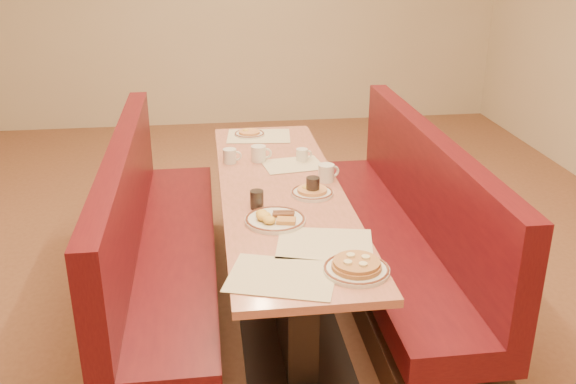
{
  "coord_description": "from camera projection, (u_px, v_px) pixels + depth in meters",
  "views": [
    {
      "loc": [
        -0.41,
        -3.41,
        2.15
      ],
      "look_at": [
        0.0,
        -0.29,
        0.85
      ],
      "focal_mm": 40.0,
      "sensor_mm": 36.0,
      "label": 1
    }
  ],
  "objects": [
    {
      "name": "eggs_plate",
      "position": [
        274.0,
        219.0,
        3.28
      ],
      "size": [
        0.31,
        0.31,
        0.06
      ],
      "rotation": [
        0.0,
        0.0,
        -0.23
      ],
      "color": "silver",
      "rests_on": "diner_table"
    },
    {
      "name": "coffee_mug_c",
      "position": [
        302.0,
        155.0,
        4.14
      ],
      "size": [
        0.11,
        0.08,
        0.08
      ],
      "rotation": [
        0.0,
        0.0,
        0.13
      ],
      "color": "silver",
      "rests_on": "diner_table"
    },
    {
      "name": "coffee_mug_d",
      "position": [
        230.0,
        156.0,
        4.11
      ],
      "size": [
        0.12,
        0.09,
        0.09
      ],
      "rotation": [
        0.0,
        0.0,
        -0.14
      ],
      "color": "silver",
      "rests_on": "diner_table"
    },
    {
      "name": "coffee_mug_b",
      "position": [
        259.0,
        153.0,
        4.13
      ],
      "size": [
        0.13,
        0.09,
        0.1
      ],
      "rotation": [
        0.0,
        0.0,
        -0.04
      ],
      "color": "silver",
      "rests_on": "diner_table"
    },
    {
      "name": "soda_tumbler_near",
      "position": [
        257.0,
        200.0,
        3.44
      ],
      "size": [
        0.07,
        0.07,
        0.1
      ],
      "color": "black",
      "rests_on": "diner_table"
    },
    {
      "name": "coffee_mug_a",
      "position": [
        327.0,
        172.0,
        3.81
      ],
      "size": [
        0.13,
        0.1,
        0.1
      ],
      "rotation": [
        0.0,
        0.0,
        0.3
      ],
      "color": "silver",
      "rests_on": "diner_table"
    },
    {
      "name": "soda_tumbler_mid",
      "position": [
        313.0,
        186.0,
        3.61
      ],
      "size": [
        0.08,
        0.08,
        0.11
      ],
      "color": "black",
      "rests_on": "diner_table"
    },
    {
      "name": "pancake_plate",
      "position": [
        356.0,
        267.0,
        2.81
      ],
      "size": [
        0.29,
        0.29,
        0.07
      ],
      "rotation": [
        0.0,
        0.0,
        -0.05
      ],
      "color": "silver",
      "rests_on": "diner_table"
    },
    {
      "name": "placemat_near_right",
      "position": [
        325.0,
        244.0,
        3.06
      ],
      "size": [
        0.51,
        0.42,
        0.0
      ],
      "primitive_type": "cube",
      "rotation": [
        0.0,
        0.0,
        -0.2
      ],
      "color": "beige",
      "rests_on": "diner_table"
    },
    {
      "name": "diner_table",
      "position": [
        282.0,
        247.0,
        3.85
      ],
      "size": [
        0.7,
        2.5,
        0.75
      ],
      "color": "black",
      "rests_on": "ground"
    },
    {
      "name": "booth_right",
      "position": [
        400.0,
        242.0,
        3.94
      ],
      "size": [
        0.55,
        2.5,
        1.05
      ],
      "color": "#4C3326",
      "rests_on": "ground"
    },
    {
      "name": "booth_left",
      "position": [
        158.0,
        256.0,
        3.77
      ],
      "size": [
        0.55,
        2.5,
        1.05
      ],
      "color": "#4C3326",
      "rests_on": "ground"
    },
    {
      "name": "placemat_far_right",
      "position": [
        293.0,
        165.0,
        4.08
      ],
      "size": [
        0.4,
        0.33,
        0.0
      ],
      "primitive_type": "cube",
      "rotation": [
        0.0,
        0.0,
        0.14
      ],
      "color": "beige",
      "rests_on": "diner_table"
    },
    {
      "name": "placemat_near_left",
      "position": [
        282.0,
        276.0,
        2.77
      ],
      "size": [
        0.54,
        0.47,
        0.0
      ],
      "primitive_type": "cube",
      "rotation": [
        0.0,
        0.0,
        -0.31
      ],
      "color": "beige",
      "rests_on": "diner_table"
    },
    {
      "name": "ground",
      "position": [
        282.0,
        300.0,
        3.99
      ],
      "size": [
        8.0,
        8.0,
        0.0
      ],
      "primitive_type": "plane",
      "color": "#9E6647",
      "rests_on": "ground"
    },
    {
      "name": "placemat_far_left",
      "position": [
        259.0,
        136.0,
        4.64
      ],
      "size": [
        0.48,
        0.38,
        0.0
      ],
      "primitive_type": "cube",
      "rotation": [
        0.0,
        0.0,
        -0.11
      ],
      "color": "beige",
      "rests_on": "diner_table"
    },
    {
      "name": "extra_plate_mid",
      "position": [
        312.0,
        192.0,
        3.62
      ],
      "size": [
        0.24,
        0.24,
        0.05
      ],
      "rotation": [
        0.0,
        0.0,
        -0.37
      ],
      "color": "silver",
      "rests_on": "diner_table"
    },
    {
      "name": "extra_plate_far",
      "position": [
        249.0,
        133.0,
        4.66
      ],
      "size": [
        0.22,
        0.22,
        0.04
      ],
      "rotation": [
        0.0,
        0.0,
        -0.32
      ],
      "color": "silver",
      "rests_on": "diner_table"
    }
  ]
}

